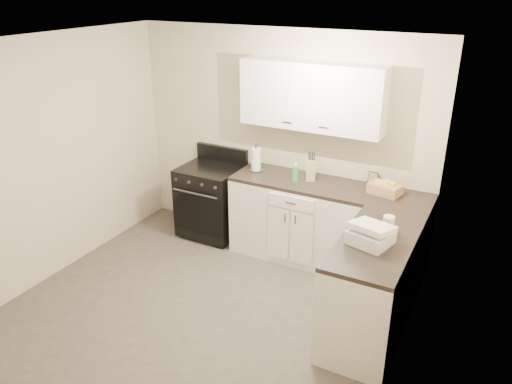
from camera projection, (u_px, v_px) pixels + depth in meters
The scene contains 21 objects.
floor at pixel (197, 316), 4.77m from camera, with size 3.60×3.60×0.00m, color #473F38.
ceiling at pixel (182, 46), 3.78m from camera, with size 3.60×3.60×0.00m, color white.
wall_back at pixel (280, 141), 5.74m from camera, with size 3.60×3.60×0.00m, color beige.
wall_right at pixel (402, 245), 3.51m from camera, with size 3.60×3.60×0.00m, color beige.
wall_left at pixel (43, 163), 5.04m from camera, with size 3.60×3.60×0.00m, color beige.
wall_front at pixel (8, 311), 2.81m from camera, with size 3.60×3.60×0.00m, color beige.
base_cabinets_back at pixel (301, 221), 5.63m from camera, with size 1.55×0.60×0.90m, color white.
base_cabinets_right at pixel (381, 273), 4.64m from camera, with size 0.60×1.90×0.90m, color white.
countertop_back at pixel (303, 182), 5.44m from camera, with size 1.55×0.60×0.04m, color black.
countertop_right at pixel (386, 228), 4.46m from camera, with size 0.60×1.90×0.04m, color black.
upper_cabinets at pixel (312, 96), 5.20m from camera, with size 1.55×0.30×0.70m, color white.
stove at pixel (211, 201), 6.12m from camera, with size 0.70×0.60×0.85m, color black.
knife_block at pixel (311, 170), 5.41m from camera, with size 0.10×0.09×0.23m, color tan.
paper_towel at pixel (256, 159), 5.67m from camera, with size 0.11×0.11×0.27m, color white.
soap_bottle at pixel (295, 174), 5.37m from camera, with size 0.06×0.06×0.19m, color green.
picture_frame at pixel (373, 178), 5.32m from camera, with size 0.11×0.01×0.13m, color black.
wicker_basket at pixel (385, 189), 5.09m from camera, with size 0.31×0.21×0.10m, color tan.
countertop_grill at pixel (370, 237), 4.14m from camera, with size 0.32×0.30×0.12m, color white.
glass_jar at pixel (388, 225), 4.29m from camera, with size 0.10×0.10×0.16m, color silver.
oven_mitt_near at pixel (331, 281), 4.38m from camera, with size 0.02×0.16×0.28m, color black.
oven_mitt_far at pixel (336, 275), 4.48m from camera, with size 0.02×0.16×0.28m, color black.
Camera 1 is at (2.32, -3.20, 2.98)m, focal length 35.00 mm.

